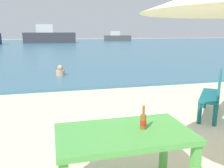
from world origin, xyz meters
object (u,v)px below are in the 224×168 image
object	(u,v)px
picnic_table_green	(124,141)
swimmer_person	(60,71)
bench_teal_center	(214,92)
boat_sailboat	(49,36)
beer_bottle_amber	(143,120)
boat_fishing_trawler	(117,37)

from	to	relation	value
picnic_table_green	swimmer_person	size ratio (longest dim) A/B	3.41
bench_teal_center	boat_sailboat	size ratio (longest dim) A/B	0.15
bench_teal_center	beer_bottle_amber	bearing A→B (deg)	-140.50
picnic_table_green	swimmer_person	distance (m)	7.37
bench_teal_center	boat_sailboat	xyz separation A→B (m)	(-3.42, 34.00, 0.53)
bench_teal_center	boat_sailboat	bearing A→B (deg)	95.74
beer_bottle_amber	boat_sailboat	world-z (taller)	boat_sailboat
beer_bottle_amber	boat_fishing_trawler	world-z (taller)	boat_fishing_trawler
boat_sailboat	bench_teal_center	bearing A→B (deg)	-84.26
swimmer_person	bench_teal_center	bearing A→B (deg)	-61.45
swimmer_person	boat_sailboat	size ratio (longest dim) A/B	0.05
picnic_table_green	boat_fishing_trawler	xyz separation A→B (m)	(11.37, 41.31, 0.07)
picnic_table_green	boat_sailboat	distance (m)	35.97
beer_bottle_amber	swimmer_person	bearing A→B (deg)	94.56
beer_bottle_amber	boat_fishing_trawler	bearing A→B (deg)	74.88
picnic_table_green	beer_bottle_amber	size ratio (longest dim) A/B	5.28
swimmer_person	boat_fishing_trawler	world-z (taller)	boat_fishing_trawler
beer_bottle_amber	boat_sailboat	bearing A→B (deg)	91.70
picnic_table_green	beer_bottle_amber	xyz separation A→B (m)	(0.21, 0.01, 0.20)
boat_sailboat	boat_fishing_trawler	bearing A→B (deg)	23.68
beer_bottle_amber	bench_teal_center	size ratio (longest dim) A/B	0.23
picnic_table_green	bench_teal_center	xyz separation A→B (m)	(2.57, 1.95, -0.11)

